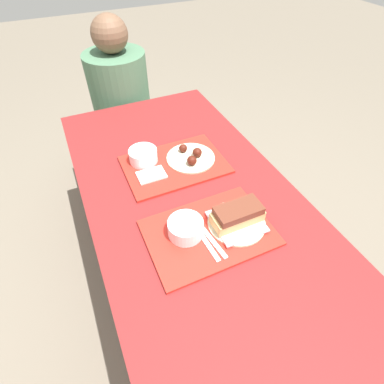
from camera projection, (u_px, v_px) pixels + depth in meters
name	position (u px, v px, depth m)	size (l,w,h in m)	color
ground_plane	(196.00, 292.00, 1.70)	(12.00, 12.00, 0.00)	#706656
picnic_table	(197.00, 219.00, 1.25)	(0.83, 1.79, 0.73)	maroon
picnic_bench_far	(132.00, 136.00, 2.16)	(0.79, 0.28, 0.43)	maroon
tray_near	(209.00, 233.00, 1.08)	(0.45, 0.31, 0.01)	red
tray_far	(175.00, 165.00, 1.35)	(0.45, 0.31, 0.01)	red
bowl_coleslaw_near	(186.00, 227.00, 1.05)	(0.13, 0.13, 0.06)	white
brisket_sandwich_plate	(237.00, 217.00, 1.08)	(0.21, 0.21, 0.09)	beige
plastic_fork_near	(206.00, 242.00, 1.04)	(0.02, 0.17, 0.00)	white
plastic_knife_near	(212.00, 240.00, 1.04)	(0.04, 0.17, 0.00)	white
condiment_packet	(196.00, 219.00, 1.11)	(0.04, 0.03, 0.01)	#A59E93
bowl_coleslaw_far	(143.00, 155.00, 1.34)	(0.13, 0.13, 0.06)	white
wings_plate_far	(191.00, 157.00, 1.36)	(0.22, 0.22, 0.05)	beige
napkin_far	(151.00, 175.00, 1.28)	(0.12, 0.08, 0.01)	white
person_seated_across	(119.00, 88.00, 1.90)	(0.37, 0.37, 0.72)	#477051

